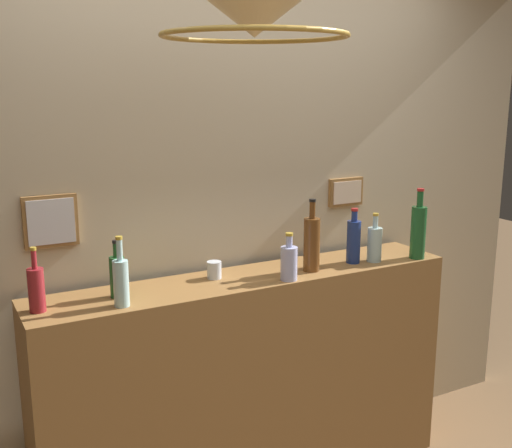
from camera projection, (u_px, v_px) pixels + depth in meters
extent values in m
cube|color=#BCAD8E|center=(225.00, 215.00, 2.96)|extent=(3.68, 0.08, 2.57)
cube|color=olive|center=(50.00, 221.00, 2.53)|extent=(0.22, 0.03, 0.21)
cube|color=silver|center=(51.00, 222.00, 2.51)|extent=(0.19, 0.01, 0.18)
cube|color=olive|center=(345.00, 192.00, 3.21)|extent=(0.20, 0.03, 0.14)
cube|color=beige|center=(347.00, 192.00, 3.19)|extent=(0.17, 0.01, 0.11)
cube|color=olive|center=(251.00, 384.00, 2.91)|extent=(1.97, 0.35, 1.05)
cylinder|color=maroon|center=(36.00, 290.00, 2.34)|extent=(0.06, 0.06, 0.17)
cylinder|color=maroon|center=(34.00, 260.00, 2.32)|extent=(0.02, 0.02, 0.07)
cylinder|color=#B7932D|center=(33.00, 249.00, 2.31)|extent=(0.02, 0.02, 0.01)
cylinder|color=#ACD9D9|center=(121.00, 283.00, 2.40)|extent=(0.06, 0.06, 0.18)
cylinder|color=#ACD9D9|center=(119.00, 250.00, 2.37)|extent=(0.02, 0.02, 0.08)
cylinder|color=#B7932D|center=(119.00, 238.00, 2.36)|extent=(0.03, 0.03, 0.01)
cylinder|color=#1C5423|center=(117.00, 277.00, 2.50)|extent=(0.06, 0.06, 0.17)
cylinder|color=#1C5423|center=(116.00, 250.00, 2.48)|extent=(0.02, 0.02, 0.06)
cylinder|color=black|center=(115.00, 242.00, 2.47)|extent=(0.03, 0.03, 0.01)
cylinder|color=navy|center=(354.00, 242.00, 2.98)|extent=(0.07, 0.07, 0.20)
cylinder|color=navy|center=(354.00, 216.00, 2.95)|extent=(0.03, 0.03, 0.05)
cylinder|color=maroon|center=(355.00, 210.00, 2.95)|extent=(0.03, 0.03, 0.01)
cylinder|color=#5D3515|center=(312.00, 245.00, 2.85)|extent=(0.08, 0.08, 0.25)
cylinder|color=#5D3515|center=(312.00, 210.00, 2.81)|extent=(0.03, 0.03, 0.08)
cylinder|color=black|center=(313.00, 200.00, 2.80)|extent=(0.03, 0.03, 0.01)
cylinder|color=#1A4F24|center=(418.00, 233.00, 3.05)|extent=(0.07, 0.07, 0.26)
cylinder|color=#1A4F24|center=(420.00, 199.00, 3.02)|extent=(0.03, 0.03, 0.08)
cylinder|color=maroon|center=(421.00, 190.00, 3.01)|extent=(0.04, 0.04, 0.01)
cylinder|color=#A9C8C4|center=(374.00, 245.00, 3.01)|extent=(0.07, 0.07, 0.17)
cylinder|color=#A9C8C4|center=(375.00, 222.00, 2.98)|extent=(0.02, 0.02, 0.06)
cylinder|color=#B7932D|center=(376.00, 214.00, 2.98)|extent=(0.03, 0.03, 0.01)
cylinder|color=#ADB4E2|center=(289.00, 264.00, 2.72)|extent=(0.07, 0.07, 0.15)
cylinder|color=#ADB4E2|center=(289.00, 241.00, 2.70)|extent=(0.03, 0.03, 0.05)
cylinder|color=#B7932D|center=(289.00, 234.00, 2.69)|extent=(0.03, 0.03, 0.01)
cylinder|color=silver|center=(214.00, 270.00, 2.75)|extent=(0.06, 0.06, 0.08)
cone|color=beige|center=(254.00, 0.00, 1.88)|extent=(0.58, 0.58, 0.22)
torus|color=#AD8433|center=(254.00, 36.00, 1.91)|extent=(0.58, 0.58, 0.02)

